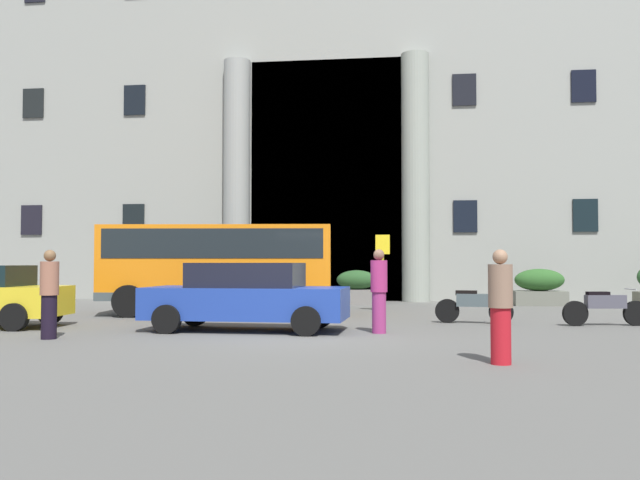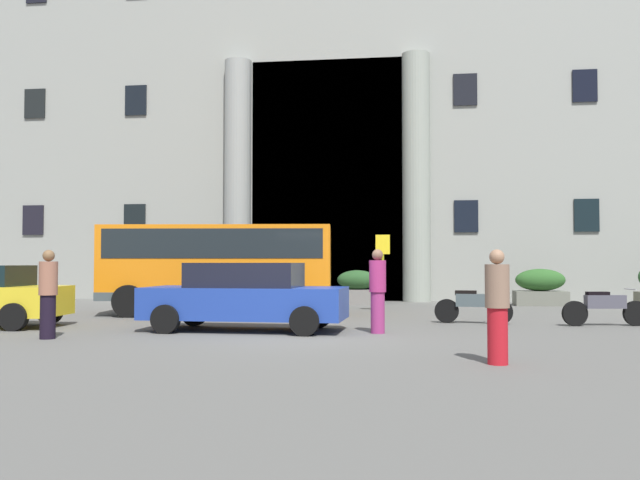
# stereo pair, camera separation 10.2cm
# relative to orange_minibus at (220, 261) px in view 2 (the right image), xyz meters

# --- Properties ---
(ground_plane) EXTENTS (80.00, 64.00, 0.12)m
(ground_plane) POSITION_rel_orange_minibus_xyz_m (3.28, -5.50, -1.62)
(ground_plane) COLOR #595955
(office_building_facade) EXTENTS (33.99, 9.80, 15.18)m
(office_building_facade) POSITION_rel_orange_minibus_xyz_m (3.27, 11.96, 6.02)
(office_building_facade) COLOR gray
(office_building_facade) RESTS_ON ground_plane
(orange_minibus) EXTENTS (6.79, 3.33, 2.59)m
(orange_minibus) POSITION_rel_orange_minibus_xyz_m (0.00, 0.00, 0.00)
(orange_minibus) COLOR orange
(orange_minibus) RESTS_ON ground_plane
(bus_stop_sign) EXTENTS (0.44, 0.08, 2.38)m
(bus_stop_sign) POSITION_rel_orange_minibus_xyz_m (4.75, 1.53, -0.08)
(bus_stop_sign) COLOR #989E15
(bus_stop_sign) RESTS_ON ground_plane
(hedge_planter_east) EXTENTS (1.81, 0.99, 1.30)m
(hedge_planter_east) POSITION_rel_orange_minibus_xyz_m (10.20, 5.39, -0.93)
(hedge_planter_east) COLOR #66685C
(hedge_planter_east) RESTS_ON ground_plane
(hedge_planter_west) EXTENTS (1.41, 0.70, 1.57)m
(hedge_planter_west) POSITION_rel_orange_minibus_xyz_m (-0.72, 5.17, -0.80)
(hedge_planter_west) COLOR #69685C
(hedge_planter_west) RESTS_ON ground_plane
(hedge_planter_entrance_right) EXTENTS (1.51, 0.86, 1.25)m
(hedge_planter_entrance_right) POSITION_rel_orange_minibus_xyz_m (3.70, 5.13, -0.96)
(hedge_planter_entrance_right) COLOR slate
(hedge_planter_entrance_right) RESTS_ON ground_plane
(parked_sedan_second) EXTENTS (4.51, 2.11, 1.51)m
(parked_sedan_second) POSITION_rel_orange_minibus_xyz_m (1.90, -4.60, -0.79)
(parked_sedan_second) COLOR #1F3B98
(parked_sedan_second) RESTS_ON ground_plane
(motorcycle_near_kerb) EXTENTS (2.07, 0.59, 0.89)m
(motorcycle_near_kerb) POSITION_rel_orange_minibus_xyz_m (10.15, -2.44, -1.10)
(motorcycle_near_kerb) COLOR black
(motorcycle_near_kerb) RESTS_ON ground_plane
(motorcycle_far_end) EXTENTS (2.05, 0.72, 0.89)m
(motorcycle_far_end) POSITION_rel_orange_minibus_xyz_m (-0.26, -2.18, -1.10)
(motorcycle_far_end) COLOR black
(motorcycle_far_end) RESTS_ON ground_plane
(scooter_by_planter) EXTENTS (1.90, 0.58, 0.89)m
(scooter_by_planter) POSITION_rel_orange_minibus_xyz_m (7.08, -2.17, -1.11)
(scooter_by_planter) COLOR black
(scooter_by_planter) RESTS_ON ground_plane
(pedestrian_man_red_shirt) EXTENTS (0.36, 0.36, 1.77)m
(pedestrian_man_red_shirt) POSITION_rel_orange_minibus_xyz_m (-1.60, -6.70, -0.66)
(pedestrian_man_red_shirt) COLOR black
(pedestrian_man_red_shirt) RESTS_ON ground_plane
(pedestrian_woman_with_bag) EXTENTS (0.36, 0.36, 1.71)m
(pedestrian_woman_with_bag) POSITION_rel_orange_minibus_xyz_m (6.81, -9.00, -0.70)
(pedestrian_woman_with_bag) COLOR #B41620
(pedestrian_woman_with_bag) RESTS_ON ground_plane
(pedestrian_man_crossing) EXTENTS (0.36, 0.36, 1.80)m
(pedestrian_man_crossing) POSITION_rel_orange_minibus_xyz_m (4.86, -4.80, -0.65)
(pedestrian_man_crossing) COLOR #912C67
(pedestrian_man_crossing) RESTS_ON ground_plane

